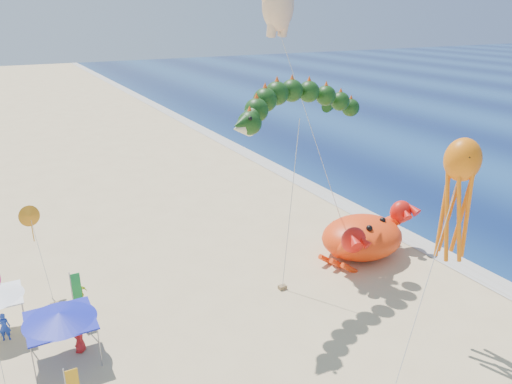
{
  "coord_description": "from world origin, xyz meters",
  "views": [
    {
      "loc": [
        -15.18,
        -22.73,
        16.71
      ],
      "look_at": [
        -2.0,
        2.0,
        6.5
      ],
      "focal_mm": 35.0,
      "sensor_mm": 36.0,
      "label": 1
    }
  ],
  "objects_px": {
    "crab_inflatable": "(363,236)",
    "dragon_kite": "(297,110)",
    "octopus_kite": "(458,191)",
    "canopy_blue": "(60,317)"
  },
  "relations": [
    {
      "from": "octopus_kite",
      "to": "canopy_blue",
      "type": "distance_m",
      "value": 20.66
    },
    {
      "from": "octopus_kite",
      "to": "canopy_blue",
      "type": "height_order",
      "value": "octopus_kite"
    },
    {
      "from": "crab_inflatable",
      "to": "octopus_kite",
      "type": "height_order",
      "value": "octopus_kite"
    },
    {
      "from": "canopy_blue",
      "to": "crab_inflatable",
      "type": "bearing_deg",
      "value": 4.91
    },
    {
      "from": "crab_inflatable",
      "to": "dragon_kite",
      "type": "distance_m",
      "value": 11.48
    },
    {
      "from": "octopus_kite",
      "to": "dragon_kite",
      "type": "bearing_deg",
      "value": 113.26
    },
    {
      "from": "canopy_blue",
      "to": "octopus_kite",
      "type": "bearing_deg",
      "value": -22.32
    },
    {
      "from": "crab_inflatable",
      "to": "dragon_kite",
      "type": "xyz_separation_m",
      "value": [
        -6.17,
        -0.44,
        9.67
      ]
    },
    {
      "from": "dragon_kite",
      "to": "canopy_blue",
      "type": "height_order",
      "value": "dragon_kite"
    },
    {
      "from": "dragon_kite",
      "to": "octopus_kite",
      "type": "height_order",
      "value": "dragon_kite"
    }
  ]
}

